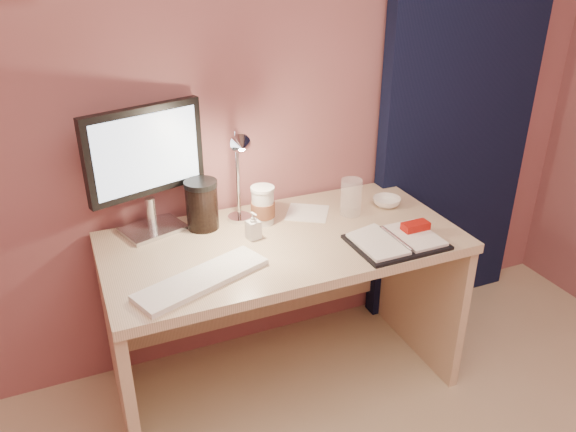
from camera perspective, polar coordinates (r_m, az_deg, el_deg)
name	(u,v)px	position (r m, az deg, el deg)	size (l,w,h in m)	color
room	(445,95)	(2.79, 15.65, 11.72)	(3.50, 3.50, 3.50)	#C6B28E
desk	(277,277)	(2.39, -1.17, -6.27)	(1.40, 0.70, 0.73)	beige
monitor	(145,159)	(2.21, -14.34, 5.58)	(0.47, 0.24, 0.51)	silver
keyboard	(202,279)	(1.96, -8.71, -6.34)	(0.48, 0.14, 0.02)	white
planner	(398,240)	(2.22, 11.12, -2.40)	(0.35, 0.27, 0.05)	black
paper_a	(374,235)	(2.26, 8.72, -1.91)	(0.15, 0.15, 0.00)	white
paper_c	(307,213)	(2.42, 1.99, 0.33)	(0.17, 0.17, 0.00)	white
coffee_cup	(263,206)	(2.31, -2.58, 1.00)	(0.10, 0.10, 0.16)	silver
clear_cup	(351,197)	(2.39, 6.42, 1.91)	(0.09, 0.09, 0.16)	white
bowl	(387,202)	(2.52, 10.00, 1.42)	(0.12, 0.12, 0.04)	white
lotion_bottle	(253,225)	(2.19, -3.54, -0.97)	(0.05, 0.05, 0.11)	silver
dark_jar	(202,207)	(2.28, -8.71, 0.90)	(0.13, 0.13, 0.18)	black
desk_lamp	(251,169)	(2.18, -3.80, 4.83)	(0.13, 0.26, 0.42)	silver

